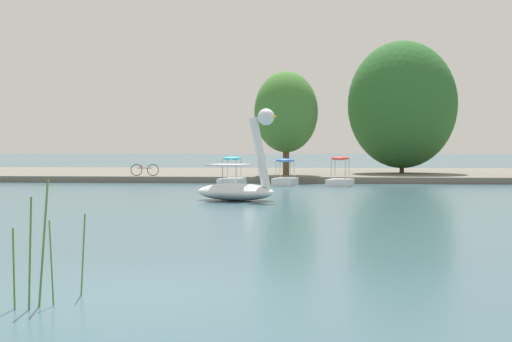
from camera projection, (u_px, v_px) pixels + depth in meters
The scene contains 9 objects.
ground_plane at pixel (131, 294), 9.24m from camera, with size 536.40×536.40×0.00m, color #385966.
shore_bank_far at pixel (279, 174), 48.58m from camera, with size 111.77×19.43×0.36m, color #6B665B.
swan_boat at pixel (239, 183), 25.94m from camera, with size 3.38×2.45×3.46m.
pedal_boat_red at pixel (340, 177), 36.22m from camera, with size 1.59×2.06×1.56m.
pedal_boat_blue at pixel (285, 177), 36.69m from camera, with size 1.40×2.02×1.45m.
pedal_boat_cyan at pixel (232, 177), 36.84m from camera, with size 1.40×2.24×1.55m.
tree_willow_near_path at pixel (402, 105), 44.82m from camera, with size 7.26×6.36×8.63m.
tree_sapling_by_fence at pixel (286, 112), 41.44m from camera, with size 5.25×5.29×6.27m.
bicycle_parked at pixel (145, 170), 40.57m from camera, with size 1.68×0.11×0.71m.
Camera 1 is at (2.44, -9.01, 1.95)m, focal length 48.26 mm.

